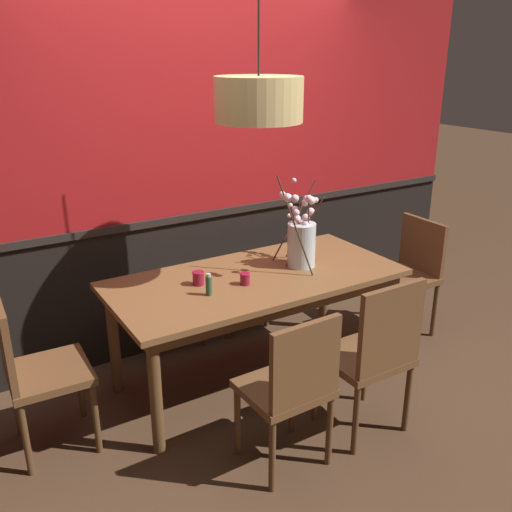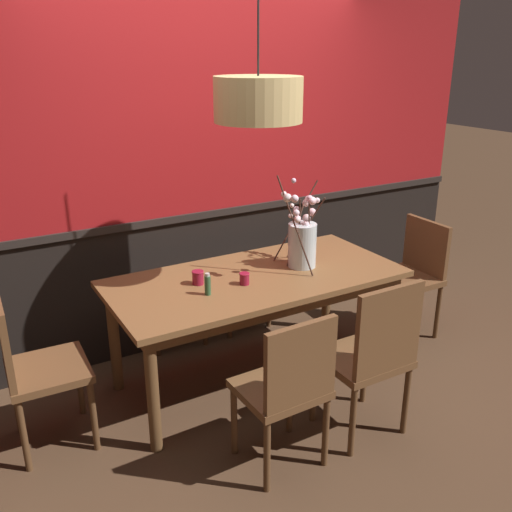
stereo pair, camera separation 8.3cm
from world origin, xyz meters
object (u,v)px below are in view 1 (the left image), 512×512
pendant_lamp (259,100)px  vase_with_blossoms (302,241)px  chair_far_side_left (166,275)px  candle_holder_nearer_center (245,279)px  chair_near_side_right (374,351)px  condiment_bottle (209,285)px  dining_table (256,288)px  chair_head_west_end (33,366)px  candle_holder_nearer_edge (198,278)px  chair_head_east_end (409,269)px  chair_far_side_right (230,264)px  chair_near_side_left (292,385)px

pendant_lamp → vase_with_blossoms: bearing=13.1°
chair_far_side_left → candle_holder_nearer_center: 1.01m
chair_near_side_right → condiment_bottle: chair_near_side_right is taller
chair_far_side_left → candle_holder_nearer_center: bearing=-81.9°
dining_table → chair_head_west_end: chair_head_west_end is taller
vase_with_blossoms → candle_holder_nearer_edge: size_ratio=7.53×
chair_head_east_end → chair_head_west_end: 2.78m
chair_near_side_right → candle_holder_nearer_edge: chair_near_side_right is taller
chair_near_side_right → chair_far_side_right: bearing=89.4°
dining_table → condiment_bottle: condiment_bottle is taller
chair_near_side_left → candle_holder_nearer_center: (0.17, 0.75, 0.28)m
candle_holder_nearer_edge → condiment_bottle: 0.18m
chair_head_west_end → condiment_bottle: size_ratio=6.83×
candle_holder_nearer_center → chair_head_west_end: bearing=175.5°
chair_far_side_right → chair_near_side_right: chair_near_side_right is taller
candle_holder_nearer_center → candle_holder_nearer_edge: candle_holder_nearer_edge is taller
chair_near_side_left → chair_head_west_end: size_ratio=0.97×
chair_far_side_left → condiment_bottle: (-0.13, -0.99, 0.31)m
chair_far_side_left → chair_head_west_end: (-1.13, -0.86, 0.01)m
chair_head_east_end → pendant_lamp: (-1.43, -0.08, 1.34)m
dining_table → chair_far_side_left: chair_far_side_left is taller
chair_far_side_right → chair_head_east_end: size_ratio=0.98×
pendant_lamp → candle_holder_nearer_edge: bearing=155.4°
chair_head_east_end → candle_holder_nearer_center: (-1.52, -0.08, 0.28)m
chair_head_east_end → pendant_lamp: pendant_lamp is taller
candle_holder_nearer_edge → chair_near_side_right: bearing=-54.8°
chair_near_side_left → candle_holder_nearer_edge: bearing=95.2°
dining_table → chair_far_side_right: (0.28, 0.85, -0.17)m
candle_holder_nearer_edge → chair_head_west_end: bearing=-177.2°
chair_far_side_left → candle_holder_nearer_edge: 0.87m
chair_head_west_end → chair_near_side_right: (1.65, -0.85, 0.02)m
dining_table → chair_head_east_end: 1.40m
chair_head_west_end → pendant_lamp: size_ratio=1.06×
chair_head_east_end → pendant_lamp: bearing=-176.6°
chair_head_west_end → candle_holder_nearer_center: 1.29m
chair_near_side_left → vase_with_blossoms: size_ratio=1.38×
chair_far_side_right → vase_with_blossoms: size_ratio=1.35×
dining_table → candle_holder_nearer_edge: size_ratio=21.72×
chair_far_side_right → condiment_bottle: (-0.67, -0.97, 0.32)m
chair_far_side_left → chair_near_side_right: chair_near_side_right is taller
chair_far_side_right → chair_head_east_end: bearing=-37.8°
chair_head_west_end → chair_near_side_right: chair_near_side_right is taller
chair_head_west_end → chair_far_side_left: bearing=37.4°
chair_near_side_right → vase_with_blossoms: size_ratio=1.49×
chair_near_side_left → candle_holder_nearer_center: bearing=77.6°
chair_near_side_left → candle_holder_nearer_edge: 0.95m
chair_near_side_right → condiment_bottle: 1.02m
chair_far_side_left → candle_holder_nearer_center: size_ratio=12.27×
vase_with_blossoms → pendant_lamp: (-0.39, -0.09, 0.93)m
dining_table → chair_head_west_end: (-1.39, 0.01, -0.15)m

